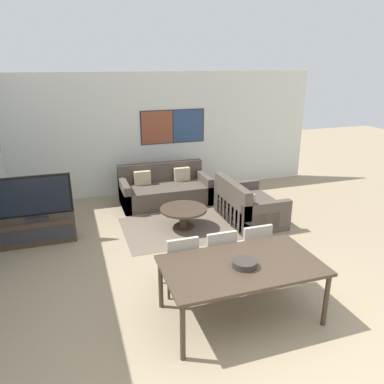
# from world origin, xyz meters

# --- Properties ---
(ground_plane) EXTENTS (24.00, 24.00, 0.00)m
(ground_plane) POSITION_xyz_m (0.00, 0.00, 0.00)
(ground_plane) COLOR #9E896B
(wall_back) EXTENTS (7.79, 0.09, 2.80)m
(wall_back) POSITION_xyz_m (0.01, 5.72, 1.40)
(wall_back) COLOR silver
(wall_back) RESTS_ON ground_plane
(area_rug) EXTENTS (2.27, 1.65, 0.01)m
(area_rug) POSITION_xyz_m (-0.12, 3.41, 0.00)
(area_rug) COLOR #706051
(area_rug) RESTS_ON ground_plane
(tv_console) EXTENTS (1.24, 0.42, 0.43)m
(tv_console) POSITION_xyz_m (-2.69, 3.65, 0.22)
(tv_console) COLOR #423326
(tv_console) RESTS_ON ground_plane
(television) EXTENTS (1.23, 0.20, 0.78)m
(television) POSITION_xyz_m (-2.69, 3.65, 0.82)
(television) COLOR #2D2D33
(television) RESTS_ON tv_console
(sofa_main) EXTENTS (1.94, 0.97, 0.84)m
(sofa_main) POSITION_xyz_m (-0.12, 4.88, 0.27)
(sofa_main) COLOR #51473D
(sofa_main) RESTS_ON ground_plane
(sofa_side) EXTENTS (0.97, 1.42, 0.84)m
(sofa_side) POSITION_xyz_m (1.17, 3.35, 0.27)
(sofa_side) COLOR #51473D
(sofa_side) RESTS_ON ground_plane
(coffee_table) EXTENTS (0.88, 0.88, 0.40)m
(coffee_table) POSITION_xyz_m (-0.12, 3.41, 0.30)
(coffee_table) COLOR #423326
(coffee_table) RESTS_ON ground_plane
(dining_table) EXTENTS (1.89, 1.07, 0.73)m
(dining_table) POSITION_xyz_m (-0.23, 0.70, 0.67)
(dining_table) COLOR #423326
(dining_table) RESTS_ON ground_plane
(dining_chair_left) EXTENTS (0.46, 0.46, 0.86)m
(dining_chair_left) POSITION_xyz_m (-0.78, 1.42, 0.49)
(dining_chair_left) COLOR #B2A899
(dining_chair_left) RESTS_ON ground_plane
(dining_chair_centre) EXTENTS (0.46, 0.46, 0.86)m
(dining_chair_centre) POSITION_xyz_m (-0.23, 1.44, 0.49)
(dining_chair_centre) COLOR #B2A899
(dining_chair_centre) RESTS_ON ground_plane
(dining_chair_right) EXTENTS (0.46, 0.46, 0.86)m
(dining_chair_right) POSITION_xyz_m (0.32, 1.46, 0.49)
(dining_chair_right) COLOR #B2A899
(dining_chair_right) RESTS_ON ground_plane
(fruit_bowl) EXTENTS (0.29, 0.29, 0.08)m
(fruit_bowl) POSITION_xyz_m (-0.22, 0.63, 0.77)
(fruit_bowl) COLOR #332D28
(fruit_bowl) RESTS_ON dining_table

